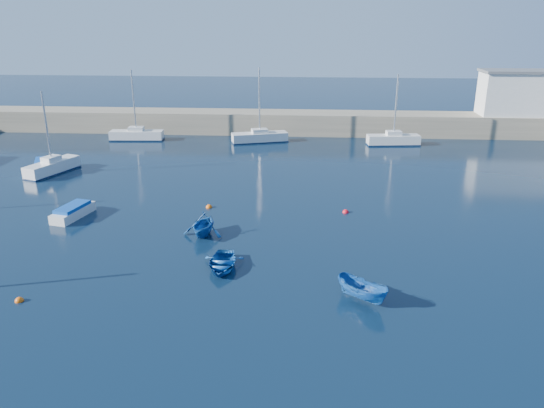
# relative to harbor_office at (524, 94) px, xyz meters

# --- Properties ---
(ground) EXTENTS (220.00, 220.00, 0.00)m
(ground) POSITION_rel_harbor_office_xyz_m (-30.00, -46.00, -5.10)
(ground) COLOR black
(ground) RESTS_ON ground
(back_wall) EXTENTS (96.00, 4.50, 2.60)m
(back_wall) POSITION_rel_harbor_office_xyz_m (-30.00, 0.00, -3.80)
(back_wall) COLOR gray
(back_wall) RESTS_ON ground
(harbor_office) EXTENTS (10.00, 4.00, 5.00)m
(harbor_office) POSITION_rel_harbor_office_xyz_m (0.00, 0.00, 0.00)
(harbor_office) COLOR silver
(harbor_office) RESTS_ON back_wall
(sailboat_3) EXTENTS (3.39, 5.80, 7.59)m
(sailboat_3) POSITION_rel_harbor_office_xyz_m (-49.30, -19.68, -4.45)
(sailboat_3) COLOR silver
(sailboat_3) RESTS_ON ground
(sailboat_5) EXTENTS (6.25, 2.13, 8.20)m
(sailboat_5) POSITION_rel_harbor_office_xyz_m (-45.80, -5.39, -4.47)
(sailboat_5) COLOR silver
(sailboat_5) RESTS_ON ground
(sailboat_6) EXTENTS (6.64, 3.60, 8.47)m
(sailboat_6) POSITION_rel_harbor_office_xyz_m (-31.18, -5.44, -4.48)
(sailboat_6) COLOR silver
(sailboat_6) RESTS_ON ground
(sailboat_7) EXTENTS (6.03, 2.30, 7.91)m
(sailboat_7) POSITION_rel_harbor_office_xyz_m (-15.88, -5.78, -4.46)
(sailboat_7) COLOR silver
(sailboat_7) RESTS_ON ground
(motorboat_1) EXTENTS (2.10, 3.95, 0.92)m
(motorboat_1) POSITION_rel_harbor_office_xyz_m (-42.54, -30.65, -4.67)
(motorboat_1) COLOR silver
(motorboat_1) RESTS_ON ground
(motorboat_2) EXTENTS (3.20, 4.70, 0.92)m
(motorboat_2) POSITION_rel_harbor_office_xyz_m (-50.73, -18.52, -4.67)
(motorboat_2) COLOR silver
(motorboat_2) RESTS_ON ground
(dinghy_center) EXTENTS (2.44, 3.37, 0.69)m
(dinghy_center) POSITION_rel_harbor_office_xyz_m (-30.34, -38.17, -4.76)
(dinghy_center) COLOR #16519D
(dinghy_center) RESTS_ON ground
(dinghy_left) EXTENTS (3.07, 3.42, 1.61)m
(dinghy_left) POSITION_rel_harbor_office_xyz_m (-32.37, -33.36, -4.30)
(dinghy_left) COLOR #16519D
(dinghy_left) RESTS_ON ground
(dinghy_right) EXTENTS (3.06, 2.92, 1.19)m
(dinghy_right) POSITION_rel_harbor_office_xyz_m (-22.52, -41.35, -4.51)
(dinghy_right) COLOR #16519D
(dinghy_right) RESTS_ON ground
(buoy_0) EXTENTS (0.46, 0.46, 0.46)m
(buoy_0) POSITION_rel_harbor_office_xyz_m (-40.21, -42.65, -5.10)
(buoy_0) COLOR #E1580B
(buoy_0) RESTS_ON ground
(buoy_1) EXTENTS (0.48, 0.48, 0.48)m
(buoy_1) POSITION_rel_harbor_office_xyz_m (-22.58, -28.28, -5.10)
(buoy_1) COLOR red
(buoy_1) RESTS_ON ground
(buoy_3) EXTENTS (0.50, 0.50, 0.50)m
(buoy_3) POSITION_rel_harbor_office_xyz_m (-33.00, -27.93, -5.10)
(buoy_3) COLOR #E1580B
(buoy_3) RESTS_ON ground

